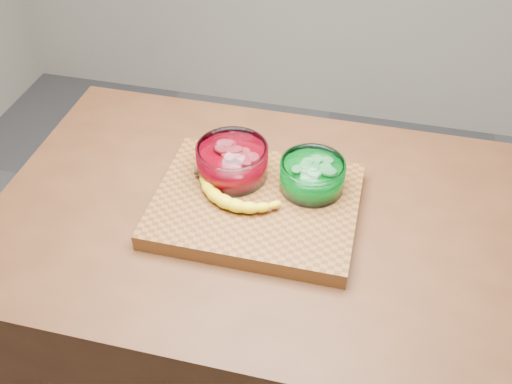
# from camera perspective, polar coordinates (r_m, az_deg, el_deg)

# --- Properties ---
(counter) EXTENTS (1.20, 0.80, 0.90)m
(counter) POSITION_cam_1_polar(r_m,az_deg,el_deg) (1.64, 0.00, -13.20)
(counter) COLOR #522D18
(counter) RESTS_ON ground
(cutting_board) EXTENTS (0.45, 0.35, 0.04)m
(cutting_board) POSITION_cam_1_polar(r_m,az_deg,el_deg) (1.28, 0.00, -1.32)
(cutting_board) COLOR brown
(cutting_board) RESTS_ON counter
(bowl_red) EXTENTS (0.16, 0.16, 0.08)m
(bowl_red) POSITION_cam_1_polar(r_m,az_deg,el_deg) (1.31, -2.38, 3.08)
(bowl_red) COLOR white
(bowl_red) RESTS_ON cutting_board
(bowl_green) EXTENTS (0.15, 0.15, 0.07)m
(bowl_green) POSITION_cam_1_polar(r_m,az_deg,el_deg) (1.28, 5.63, 1.67)
(bowl_green) COLOR white
(bowl_green) RESTS_ON cutting_board
(banana) EXTENTS (0.24, 0.15, 0.03)m
(banana) POSITION_cam_1_polar(r_m,az_deg,el_deg) (1.26, -1.89, 0.09)
(banana) COLOR yellow
(banana) RESTS_ON cutting_board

